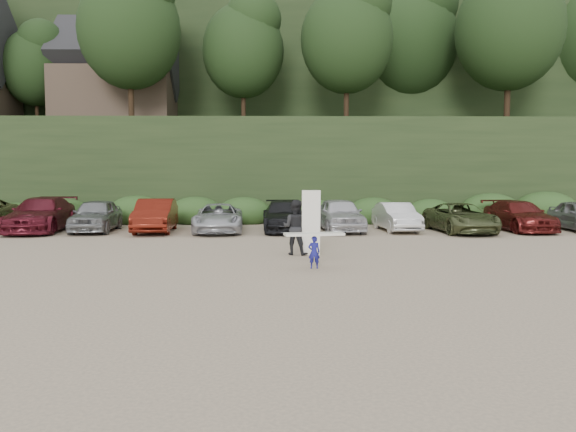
{
  "coord_description": "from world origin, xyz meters",
  "views": [
    {
      "loc": [
        -0.59,
        -16.72,
        2.81
      ],
      "look_at": [
        -0.26,
        3.0,
        1.3
      ],
      "focal_mm": 35.0,
      "sensor_mm": 36.0,
      "label": 1
    }
  ],
  "objects": [
    {
      "name": "ground",
      "position": [
        0.0,
        0.0,
        0.0
      ],
      "size": [
        120.0,
        120.0,
        0.0
      ],
      "primitive_type": "plane",
      "color": "tan",
      "rests_on": "ground"
    },
    {
      "name": "hillside_backdrop",
      "position": [
        -0.26,
        35.93,
        11.22
      ],
      "size": [
        90.0,
        41.5,
        28.0
      ],
      "color": "black",
      "rests_on": "ground"
    },
    {
      "name": "parked_cars",
      "position": [
        -3.82,
        10.14,
        0.76
      ],
      "size": [
        36.49,
        6.22,
        1.64
      ],
      "color": "#A1A0A5",
      "rests_on": "ground"
    },
    {
      "name": "child_surfer",
      "position": [
        0.45,
        -0.33,
        0.72
      ],
      "size": [
        1.82,
        0.76,
        1.06
      ],
      "color": "navy",
      "rests_on": "ground"
    },
    {
      "name": "adult_surfer",
      "position": [
        0.03,
        2.46,
        0.96
      ],
      "size": [
        1.39,
        0.99,
        2.24
      ],
      "color": "black",
      "rests_on": "ground"
    }
  ]
}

